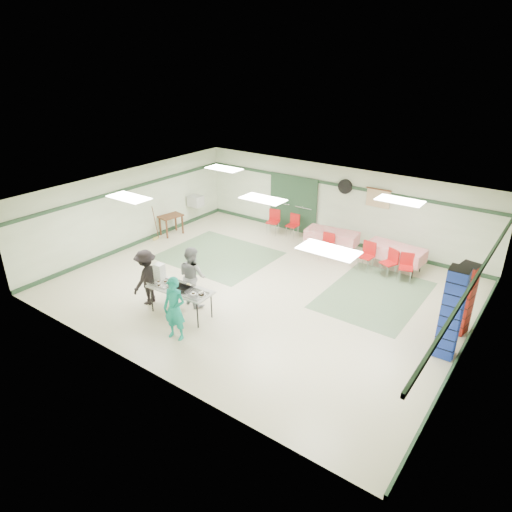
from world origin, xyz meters
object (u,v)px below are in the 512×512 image
Objects in this scene: volunteer_dark at (147,277)px; serving_table at (180,290)px; volunteer_grey at (192,276)px; broom at (155,223)px; volunteer_teal at (175,309)px; dining_table_a at (395,252)px; chair_b at (368,253)px; dining_table_b at (332,236)px; crate_stack_red at (463,299)px; office_printer at (196,201)px; crate_stack_blue_b at (450,320)px; chair_d at (327,243)px; chair_loose_a at (294,223)px; crate_stack_blue_a at (451,313)px; printer_table at (171,218)px; chair_c at (407,264)px; chair_a at (391,260)px; chair_loose_b at (274,219)px.

serving_table is at bearing 82.86° from volunteer_dark.
volunteer_grey reaches higher than broom.
volunteer_teal is 1.26× the size of broom.
chair_b reaches higher than dining_table_a.
crate_stack_red is (4.75, -2.49, 0.34)m from dining_table_b.
broom is (-10.38, -0.22, -0.26)m from crate_stack_red.
dining_table_b is at bearing 4.15° from office_printer.
broom is (-10.38, 0.92, -0.26)m from crate_stack_blue_b.
chair_loose_a is at bearing 149.00° from chair_d.
broom reaches higher than dining_table_a.
volunteer_grey is 1.96× the size of chair_loose_a.
volunteer_teal is at bearing -150.47° from crate_stack_blue_a.
printer_table is (-10.30, 1.63, -0.46)m from crate_stack_blue_a.
office_printer reaches higher than chair_c.
crate_stack_red is at bearing -26.77° from chair_b.
broom reaches higher than chair_d.
crate_stack_blue_b is (0.00, -1.14, 0.00)m from crate_stack_red.
chair_a is 8.20m from broom.
volunteer_dark is 4.57m from broom.
volunteer_dark is 7.16m from chair_a.
crate_stack_blue_a reaches higher than chair_loose_b.
volunteer_grey is 6.76m from crate_stack_red.
chair_loose_b is 0.99× the size of printer_table.
chair_d reaches higher than chair_a.
chair_d is 5.55m from crate_stack_blue_b.
volunteer_grey is 4.97m from chair_d.
chair_loose_a is at bearing -171.03° from chair_a.
chair_loose_b is 8.31m from crate_stack_blue_a.
crate_stack_blue_a reaches higher than chair_a.
dining_table_b is 2.14× the size of chair_loose_a.
volunteer_teal is at bearing -134.65° from chair_c.
volunteer_dark is at bearing -121.96° from chair_b.
chair_loose_a is (-0.38, 5.76, -0.31)m from volunteer_grey.
chair_c is 8.67m from broom.
dining_table_a is 1.97× the size of printer_table.
dining_table_a is at bearing 130.70° from volunteer_dark.
chair_b reaches higher than chair_c.
serving_table is 1.13× the size of volunteer_teal.
crate_stack_blue_b reaches higher than chair_d.
crate_stack_blue_b is (2.47, -3.06, 0.38)m from chair_a.
chair_c is 1.68× the size of office_printer.
printer_table is at bearing -156.27° from chair_loose_b.
volunteer_grey is at bearing -111.80° from dining_table_b.
dining_table_b is 3.55× the size of office_printer.
chair_b reaches higher than chair_a.
chair_a is 3.95m from crate_stack_blue_b.
dining_table_b is (-2.20, 0.00, -0.00)m from dining_table_a.
chair_c is at bearing 23.80° from chair_a.
dining_table_b is 1.95× the size of printer_table.
chair_b is at bearing -17.74° from chair_loose_a.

